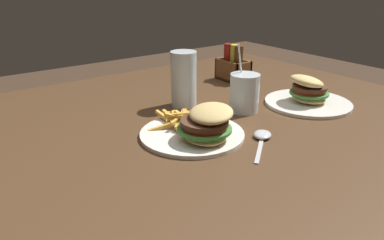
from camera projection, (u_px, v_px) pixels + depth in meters
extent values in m
cube|color=#4C331E|center=(228.00, 127.00, 1.03)|extent=(1.30, 1.37, 0.03)
cylinder|color=#392616|center=(240.00, 132.00, 1.95)|extent=(0.07, 0.07, 0.73)
cylinder|color=white|center=(192.00, 134.00, 0.94)|extent=(0.26, 0.26, 0.01)
ellipsoid|color=#DBB770|center=(204.00, 135.00, 0.90)|extent=(0.15, 0.14, 0.02)
cylinder|color=#428438|center=(204.00, 129.00, 0.89)|extent=(0.17, 0.17, 0.01)
cylinder|color=red|center=(204.00, 126.00, 0.89)|extent=(0.14, 0.14, 0.01)
cylinder|color=#4C2D1E|center=(205.00, 122.00, 0.88)|extent=(0.15, 0.15, 0.01)
ellipsoid|color=#DBB770|center=(211.00, 113.00, 0.88)|extent=(0.15, 0.14, 0.04)
cube|color=gold|center=(173.00, 117.00, 0.98)|extent=(0.08, 0.02, 0.03)
cube|color=gold|center=(166.00, 119.00, 1.00)|extent=(0.08, 0.03, 0.03)
cube|color=gold|center=(184.00, 129.00, 0.93)|extent=(0.06, 0.06, 0.03)
cube|color=gold|center=(180.00, 115.00, 0.97)|extent=(0.05, 0.06, 0.02)
cube|color=gold|center=(171.00, 117.00, 1.00)|extent=(0.07, 0.01, 0.02)
cube|color=gold|center=(179.00, 119.00, 0.96)|extent=(0.04, 0.07, 0.01)
cube|color=gold|center=(181.00, 122.00, 0.97)|extent=(0.07, 0.07, 0.02)
cube|color=gold|center=(183.00, 120.00, 0.97)|extent=(0.05, 0.07, 0.03)
cube|color=gold|center=(180.00, 119.00, 0.97)|extent=(0.07, 0.07, 0.03)
cube|color=gold|center=(181.00, 118.00, 0.97)|extent=(0.05, 0.08, 0.03)
cube|color=gold|center=(182.00, 117.00, 0.97)|extent=(0.06, 0.01, 0.02)
cube|color=gold|center=(176.00, 118.00, 0.99)|extent=(0.07, 0.03, 0.02)
cube|color=gold|center=(168.00, 119.00, 0.99)|extent=(0.06, 0.05, 0.02)
cube|color=gold|center=(162.00, 127.00, 0.95)|extent=(0.04, 0.07, 0.03)
cube|color=gold|center=(184.00, 116.00, 0.98)|extent=(0.05, 0.04, 0.02)
cube|color=gold|center=(182.00, 116.00, 1.02)|extent=(0.08, 0.01, 0.01)
cylinder|color=silver|center=(184.00, 79.00, 1.12)|extent=(0.08, 0.08, 0.17)
cylinder|color=#C67F23|center=(184.00, 83.00, 1.12)|extent=(0.07, 0.07, 0.14)
cylinder|color=silver|center=(244.00, 93.00, 1.09)|extent=(0.09, 0.09, 0.11)
cylinder|color=yellow|center=(244.00, 97.00, 1.09)|extent=(0.08, 0.08, 0.09)
cylinder|color=white|center=(242.00, 77.00, 1.09)|extent=(0.01, 0.03, 0.19)
ellipsoid|color=silver|center=(263.00, 135.00, 0.93)|extent=(0.07, 0.07, 0.02)
cube|color=silver|center=(259.00, 151.00, 0.86)|extent=(0.08, 0.10, 0.00)
cylinder|color=white|center=(308.00, 103.00, 1.16)|extent=(0.26, 0.26, 0.01)
ellipsoid|color=#DBB770|center=(308.00, 98.00, 1.15)|extent=(0.13, 0.12, 0.02)
cylinder|color=#428438|center=(309.00, 93.00, 1.15)|extent=(0.14, 0.14, 0.01)
cylinder|color=red|center=(309.00, 91.00, 1.14)|extent=(0.12, 0.12, 0.01)
cylinder|color=#4C2D1E|center=(310.00, 87.00, 1.14)|extent=(0.13, 0.13, 0.01)
ellipsoid|color=#DBB770|center=(307.00, 81.00, 1.13)|extent=(0.13, 0.12, 0.05)
cube|color=brown|center=(233.00, 79.00, 1.42)|extent=(0.12, 0.08, 0.01)
cube|color=brown|center=(223.00, 67.00, 1.45)|extent=(0.01, 0.08, 0.08)
cube|color=brown|center=(244.00, 73.00, 1.36)|extent=(0.01, 0.08, 0.08)
cube|color=brown|center=(226.00, 71.00, 1.38)|extent=(0.12, 0.01, 0.08)
cube|color=brown|center=(240.00, 69.00, 1.42)|extent=(0.12, 0.01, 0.08)
cylinder|color=maroon|center=(228.00, 60.00, 1.41)|extent=(0.03, 0.03, 0.12)
cylinder|color=gold|center=(234.00, 61.00, 1.39)|extent=(0.03, 0.03, 0.12)
cylinder|color=#512D14|center=(238.00, 63.00, 1.37)|extent=(0.03, 0.03, 0.12)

